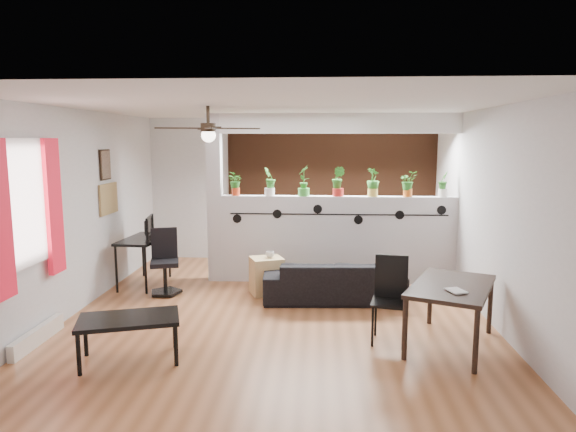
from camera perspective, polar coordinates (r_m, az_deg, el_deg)
The scene contains 28 objects.
room_shell at distance 6.43m, azimuth -1.09°, elevation 0.37°, with size 6.30×7.10×2.90m.
partition_wall at distance 8.00m, azimuth 5.51°, elevation -2.60°, with size 3.60×0.18×1.35m, color #BCBCC1.
ceiling_header at distance 7.86m, azimuth 5.70°, elevation 10.21°, with size 3.60×0.18×0.30m, color silver.
pier_column at distance 8.06m, azimuth -8.12°, elevation 1.94°, with size 0.22×0.20×2.60m, color #BCBCC1.
brick_panel at distance 9.37m, azimuth 5.26°, elevation 2.89°, with size 3.90×0.05×2.60m, color #99502C.
vine_decal at distance 7.84m, azimuth 5.58°, elevation 0.17°, with size 3.31×0.01×0.30m.
window_assembly at distance 6.03m, azimuth -27.09°, elevation 0.89°, with size 0.09×1.30×1.55m.
baseboard_heater at distance 6.35m, azimuth -26.08°, elevation -11.91°, with size 0.08×1.00×0.18m, color silver.
corkboard at distance 7.97m, azimuth -19.31°, elevation 1.83°, with size 0.03×0.60×0.45m, color olive.
framed_art at distance 7.89m, azimuth -19.65°, elevation 5.39°, with size 0.03×0.34×0.44m.
ceiling_fan at distance 6.19m, azimuth -8.84°, elevation 9.37°, with size 1.19×1.19×0.43m.
potted_plant_0 at distance 7.98m, azimuth -5.83°, elevation 3.69°, with size 0.22×0.23×0.37m.
potted_plant_1 at distance 7.91m, azimuth -2.06°, elevation 3.93°, with size 0.28×0.29×0.44m.
potted_plant_2 at distance 7.88m, azimuth 1.77°, elevation 4.07°, with size 0.28×0.31×0.48m.
potted_plant_3 at distance 7.88m, azimuth 5.61°, elevation 3.96°, with size 0.30×0.27×0.46m.
potted_plant_4 at distance 7.92m, azimuth 9.42°, elevation 3.82°, with size 0.28×0.29×0.44m.
potted_plant_5 at distance 7.99m, azimuth 13.19°, elevation 3.59°, with size 0.22×0.19×0.39m.
potted_plant_6 at distance 8.09m, azimuth 16.87°, elevation 3.52°, with size 0.25×0.25×0.39m.
sofa at distance 7.18m, azimuth 5.09°, elevation -7.21°, with size 1.84×0.72×0.54m, color black.
cube_shelf at distance 7.45m, azimuth -2.39°, elevation -6.64°, with size 0.44×0.39×0.53m, color tan.
cup at distance 7.37m, azimuth -2.02°, elevation -4.29°, with size 0.12×0.12×0.09m, color gray.
computer_desk at distance 8.12m, azimuth -15.77°, elevation -2.84°, with size 0.61×1.05×0.73m.
monitor at distance 8.23m, azimuth -15.47°, elevation -1.57°, with size 0.05×0.30×0.17m, color black.
office_chair at distance 7.62m, azimuth -13.52°, elevation -5.41°, with size 0.48×0.49×0.93m.
dining_table at distance 5.80m, azimuth 17.71°, elevation -7.94°, with size 1.20×1.45×0.68m.
book at distance 5.47m, azimuth 17.50°, elevation -8.01°, with size 0.15×0.21×0.02m, color gray.
folding_chair at distance 5.81m, azimuth 11.32°, elevation -8.17°, with size 0.45×0.45×0.95m.
coffee_table at distance 5.46m, azimuth -17.27°, elevation -11.18°, with size 1.09×0.81×0.46m.
Camera 1 is at (0.51, -6.35, 2.21)m, focal length 32.00 mm.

